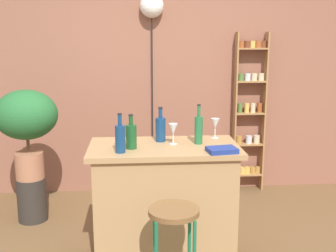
{
  "coord_description": "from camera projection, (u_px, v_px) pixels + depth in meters",
  "views": [
    {
      "loc": [
        -0.21,
        -2.83,
        1.78
      ],
      "look_at": [
        0.05,
        0.55,
        1.05
      ],
      "focal_mm": 44.99,
      "sensor_mm": 36.0,
      "label": 1
    }
  ],
  "objects": [
    {
      "name": "wine_glass_left",
      "position": [
        215.0,
        124.0,
        3.46
      ],
      "size": [
        0.07,
        0.07,
        0.16
      ],
      "color": "silver",
      "rests_on": "kitchen_counter"
    },
    {
      "name": "bottle_olive_oil",
      "position": [
        131.0,
        136.0,
        3.14
      ],
      "size": [
        0.08,
        0.08,
        0.26
      ],
      "color": "#194C23",
      "rests_on": "kitchen_counter"
    },
    {
      "name": "wine_glass_center",
      "position": [
        173.0,
        130.0,
        3.26
      ],
      "size": [
        0.07,
        0.07,
        0.16
      ],
      "color": "silver",
      "rests_on": "kitchen_counter"
    },
    {
      "name": "cookbook",
      "position": [
        222.0,
        150.0,
        3.05
      ],
      "size": [
        0.23,
        0.18,
        0.03
      ],
      "primitive_type": "cube",
      "rotation": [
        0.0,
        0.0,
        0.15
      ],
      "color": "navy",
      "rests_on": "kitchen_counter"
    },
    {
      "name": "bottle_sauce_amber",
      "position": [
        199.0,
        129.0,
        3.28
      ],
      "size": [
        0.06,
        0.06,
        0.31
      ],
      "color": "#236638",
      "rests_on": "kitchen_counter"
    },
    {
      "name": "plant_stool",
      "position": [
        32.0,
        199.0,
        4.12
      ],
      "size": [
        0.28,
        0.28,
        0.43
      ],
      "primitive_type": "cylinder",
      "color": "#2D2823",
      "rests_on": "ground"
    },
    {
      "name": "bottle_wine_red",
      "position": [
        161.0,
        129.0,
        3.35
      ],
      "size": [
        0.08,
        0.08,
        0.28
      ],
      "color": "navy",
      "rests_on": "kitchen_counter"
    },
    {
      "name": "spice_shelf",
      "position": [
        250.0,
        111.0,
        4.81
      ],
      "size": [
        0.36,
        0.12,
        1.82
      ],
      "color": "#9E7042",
      "rests_on": "ground"
    },
    {
      "name": "pendant_globe_light",
      "position": [
        152.0,
        7.0,
        4.5
      ],
      "size": [
        0.26,
        0.26,
        2.22
      ],
      "color": "black",
      "rests_on": "ground"
    },
    {
      "name": "bar_stool",
      "position": [
        174.0,
        234.0,
        2.74
      ],
      "size": [
        0.33,
        0.33,
        0.69
      ],
      "color": "#196642",
      "rests_on": "ground"
    },
    {
      "name": "bottle_soda_blue",
      "position": [
        120.0,
        138.0,
        3.03
      ],
      "size": [
        0.07,
        0.07,
        0.29
      ],
      "color": "navy",
      "rests_on": "kitchen_counter"
    },
    {
      "name": "back_wall",
      "position": [
        154.0,
        70.0,
        4.76
      ],
      "size": [
        6.4,
        0.1,
        2.8
      ],
      "primitive_type": "cube",
      "color": "#8C5642",
      "rests_on": "ground"
    },
    {
      "name": "kitchen_counter",
      "position": [
        164.0,
        203.0,
        3.34
      ],
      "size": [
        1.16,
        0.63,
        0.95
      ],
      "color": "#A87F51",
      "rests_on": "ground"
    },
    {
      "name": "potted_plant",
      "position": [
        26.0,
        121.0,
        3.95
      ],
      "size": [
        0.59,
        0.53,
        0.86
      ],
      "color": "#A86B4C",
      "rests_on": "plant_stool"
    }
  ]
}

